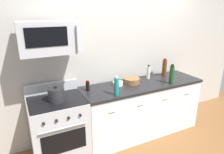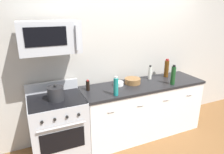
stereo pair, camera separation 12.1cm
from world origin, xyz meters
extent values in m
plane|color=brown|center=(0.00, 0.00, 0.00)|extent=(6.20, 6.20, 0.00)
cube|color=#B7B2A8|center=(0.00, 0.41, 1.35)|extent=(5.17, 0.10, 2.70)
cube|color=white|center=(0.00, 0.00, 0.44)|extent=(2.05, 0.62, 0.88)
cube|color=black|center=(0.00, 0.00, 0.90)|extent=(2.08, 0.65, 0.04)
cube|color=black|center=(0.00, -0.28, 0.05)|extent=(2.05, 0.02, 0.10)
cylinder|color=silver|center=(-0.72, -0.32, 0.72)|extent=(0.10, 0.02, 0.02)
cylinder|color=silver|center=(-0.24, -0.32, 0.72)|extent=(0.10, 0.02, 0.02)
cylinder|color=silver|center=(0.24, -0.32, 0.72)|extent=(0.10, 0.02, 0.02)
cylinder|color=silver|center=(0.72, -0.32, 0.72)|extent=(0.10, 0.02, 0.02)
cube|color=#B7BABF|center=(-1.41, 0.00, 0.46)|extent=(0.76, 0.64, 0.91)
cube|color=black|center=(-1.41, -0.32, 0.45)|extent=(0.58, 0.01, 0.30)
cylinder|color=#B7BABF|center=(-1.41, -0.35, 0.68)|extent=(0.61, 0.02, 0.02)
cube|color=#B7BABF|center=(-1.41, 0.29, 0.99)|extent=(0.76, 0.06, 0.16)
cube|color=black|center=(-1.41, 0.00, 0.92)|extent=(0.73, 0.61, 0.01)
cylinder|color=black|center=(-1.64, -0.33, 0.79)|extent=(0.04, 0.02, 0.04)
cylinder|color=black|center=(-1.49, -0.33, 0.79)|extent=(0.04, 0.02, 0.04)
cylinder|color=black|center=(-1.34, -0.33, 0.79)|extent=(0.04, 0.02, 0.04)
cylinder|color=black|center=(-1.19, -0.33, 0.79)|extent=(0.04, 0.02, 0.04)
cube|color=#B7BABF|center=(-1.41, 0.05, 1.75)|extent=(0.74, 0.40, 0.40)
cube|color=black|center=(-1.47, -0.15, 1.78)|extent=(0.48, 0.01, 0.22)
cube|color=#B7BABF|center=(-1.12, -0.17, 1.75)|extent=(0.02, 0.04, 0.30)
cylinder|color=#197F7A|center=(-0.61, -0.23, 1.05)|extent=(0.07, 0.07, 0.26)
cylinder|color=beige|center=(-0.61, -0.23, 1.19)|extent=(0.04, 0.04, 0.03)
cylinder|color=silver|center=(0.23, 0.16, 1.03)|extent=(0.06, 0.06, 0.22)
cylinder|color=black|center=(0.23, 0.16, 1.15)|extent=(0.04, 0.04, 0.02)
cylinder|color=#59330F|center=(0.56, 0.14, 1.07)|extent=(0.08, 0.08, 0.30)
cylinder|color=maroon|center=(0.56, 0.14, 1.23)|extent=(0.05, 0.05, 0.03)
cylinder|color=#19471E|center=(0.42, -0.21, 1.07)|extent=(0.07, 0.07, 0.30)
cylinder|color=black|center=(0.42, -0.21, 1.23)|extent=(0.05, 0.05, 0.03)
cylinder|color=black|center=(-0.92, 0.10, 1.00)|extent=(0.06, 0.06, 0.15)
cylinder|color=maroon|center=(-0.92, 0.10, 1.08)|extent=(0.04, 0.04, 0.02)
cylinder|color=white|center=(-0.41, 0.10, 0.95)|extent=(0.16, 0.16, 0.06)
torus|color=white|center=(-0.41, 0.10, 0.98)|extent=(0.16, 0.16, 0.01)
cylinder|color=white|center=(-0.41, 0.10, 0.92)|extent=(0.09, 0.09, 0.01)
cylinder|color=brown|center=(-0.16, 0.09, 0.96)|extent=(0.26, 0.26, 0.09)
torus|color=brown|center=(-0.16, 0.09, 1.00)|extent=(0.26, 0.26, 0.01)
cylinder|color=brown|center=(-0.16, 0.09, 0.93)|extent=(0.14, 0.14, 0.01)
cylinder|color=#262628|center=(-1.41, -0.05, 1.01)|extent=(0.21, 0.21, 0.19)
sphere|color=black|center=(-1.41, -0.05, 1.12)|extent=(0.04, 0.04, 0.04)
camera|label=1|loc=(-1.84, -2.57, 2.09)|focal=32.36mm
camera|label=2|loc=(-1.73, -2.62, 2.09)|focal=32.36mm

